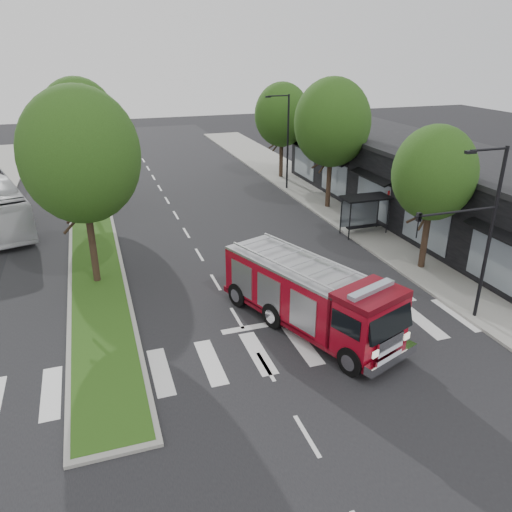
% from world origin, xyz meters
% --- Properties ---
extents(ground, '(140.00, 140.00, 0.00)m').
position_xyz_m(ground, '(0.00, 0.00, 0.00)').
color(ground, black).
rests_on(ground, ground).
extents(sidewalk_right, '(5.00, 80.00, 0.15)m').
position_xyz_m(sidewalk_right, '(12.50, 10.00, 0.07)').
color(sidewalk_right, gray).
rests_on(sidewalk_right, ground).
extents(median, '(3.00, 50.00, 0.15)m').
position_xyz_m(median, '(-6.00, 18.00, 0.08)').
color(median, gray).
rests_on(median, ground).
extents(storefront_row, '(8.00, 30.00, 5.00)m').
position_xyz_m(storefront_row, '(17.00, 10.00, 2.50)').
color(storefront_row, black).
rests_on(storefront_row, ground).
extents(bus_shelter, '(3.20, 1.60, 2.61)m').
position_xyz_m(bus_shelter, '(11.20, 8.15, 2.04)').
color(bus_shelter, black).
rests_on(bus_shelter, ground).
extents(tree_right_near, '(4.40, 4.40, 8.05)m').
position_xyz_m(tree_right_near, '(11.50, 2.00, 5.51)').
color(tree_right_near, black).
rests_on(tree_right_near, ground).
extents(tree_right_mid, '(5.60, 5.60, 9.72)m').
position_xyz_m(tree_right_mid, '(11.50, 14.00, 6.49)').
color(tree_right_mid, black).
rests_on(tree_right_mid, ground).
extents(tree_right_far, '(5.00, 5.00, 8.73)m').
position_xyz_m(tree_right_far, '(11.50, 24.00, 5.84)').
color(tree_right_far, black).
rests_on(tree_right_far, ground).
extents(tree_median_near, '(5.80, 5.80, 10.16)m').
position_xyz_m(tree_median_near, '(-6.00, 6.00, 6.81)').
color(tree_median_near, black).
rests_on(tree_median_near, ground).
extents(tree_median_far, '(5.60, 5.60, 9.72)m').
position_xyz_m(tree_median_far, '(-6.00, 20.00, 6.49)').
color(tree_median_far, black).
rests_on(tree_median_far, ground).
extents(streetlight_right_near, '(4.08, 0.22, 8.00)m').
position_xyz_m(streetlight_right_near, '(9.61, -3.50, 4.67)').
color(streetlight_right_near, black).
rests_on(streetlight_right_near, ground).
extents(streetlight_right_far, '(2.11, 0.20, 8.00)m').
position_xyz_m(streetlight_right_far, '(10.35, 20.00, 4.48)').
color(streetlight_right_far, black).
rests_on(streetlight_right_far, ground).
extents(fire_engine, '(5.86, 9.67, 3.22)m').
position_xyz_m(fire_engine, '(2.84, -1.68, 1.55)').
color(fire_engine, '#57040E').
rests_on(fire_engine, ground).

